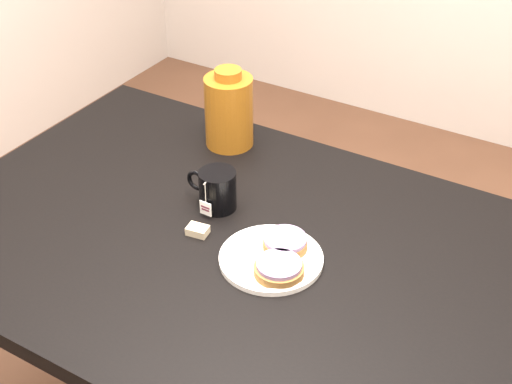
% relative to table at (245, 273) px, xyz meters
% --- Properties ---
extents(table, '(1.40, 0.90, 0.75)m').
position_rel_table_xyz_m(table, '(0.00, 0.00, 0.00)').
color(table, black).
rests_on(table, ground_plane).
extents(plate, '(0.21, 0.21, 0.02)m').
position_rel_table_xyz_m(plate, '(0.08, -0.02, 0.09)').
color(plate, white).
rests_on(plate, table).
extents(bagel_back, '(0.10, 0.10, 0.03)m').
position_rel_table_xyz_m(bagel_back, '(0.09, 0.02, 0.11)').
color(bagel_back, brown).
rests_on(bagel_back, plate).
extents(bagel_front, '(0.14, 0.14, 0.03)m').
position_rel_table_xyz_m(bagel_front, '(0.12, -0.06, 0.11)').
color(bagel_front, brown).
rests_on(bagel_front, plate).
extents(mug, '(0.13, 0.09, 0.09)m').
position_rel_table_xyz_m(mug, '(-0.12, 0.08, 0.13)').
color(mug, black).
rests_on(mug, table).
extents(teabag_pouch, '(0.05, 0.04, 0.02)m').
position_rel_table_xyz_m(teabag_pouch, '(-0.10, -0.02, 0.09)').
color(teabag_pouch, '#C6B793').
rests_on(teabag_pouch, table).
extents(bagel_package, '(0.12, 0.12, 0.21)m').
position_rel_table_xyz_m(bagel_package, '(-0.25, 0.33, 0.18)').
color(bagel_package, '#63330D').
rests_on(bagel_package, table).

